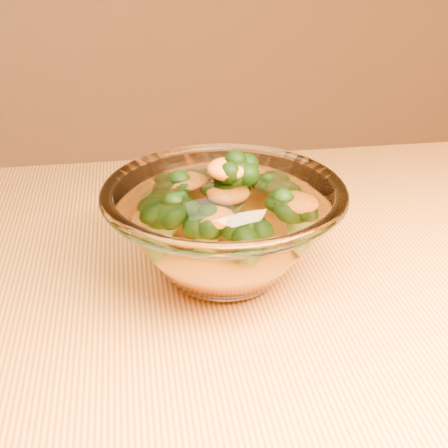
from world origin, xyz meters
name	(u,v)px	position (x,y,z in m)	size (l,w,h in m)	color
table	(116,421)	(0.00, 0.00, 0.65)	(1.20, 0.80, 0.75)	gold
glass_bowl	(224,229)	(0.11, 0.08, 0.80)	(0.23, 0.23, 0.10)	white
cheese_sauce	(224,248)	(0.11, 0.08, 0.78)	(0.13, 0.13, 0.04)	orange
broccoli_heap	(221,208)	(0.11, 0.09, 0.82)	(0.16, 0.13, 0.09)	black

